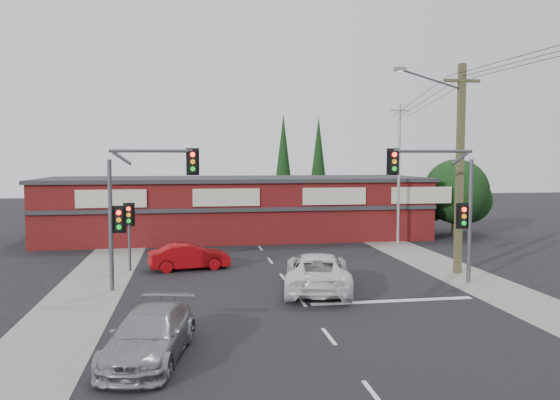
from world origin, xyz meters
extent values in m
plane|color=black|center=(0.00, 0.00, 0.00)|extent=(120.00, 120.00, 0.00)
cube|color=black|center=(0.00, 5.00, 0.01)|extent=(14.00, 70.00, 0.01)
cube|color=gray|center=(-8.50, 5.00, 0.01)|extent=(3.00, 70.00, 0.02)
cube|color=gray|center=(8.50, 5.00, 0.01)|extent=(3.00, 70.00, 0.02)
cube|color=silver|center=(3.50, -1.50, 0.01)|extent=(6.50, 0.35, 0.01)
imported|color=white|center=(1.02, 0.75, 0.79)|extent=(3.74, 6.11, 1.58)
imported|color=gray|center=(-5.35, -6.26, 0.68)|extent=(2.78, 4.97, 1.36)
imported|color=#95090D|center=(-4.31, 5.97, 0.66)|extent=(4.15, 2.01, 1.31)
cube|color=silver|center=(0.00, -9.48, 0.01)|extent=(0.12, 1.60, 0.01)
cube|color=silver|center=(0.00, -5.22, 0.01)|extent=(0.12, 1.60, 0.01)
cube|color=silver|center=(0.00, -0.95, 0.01)|extent=(0.12, 1.60, 0.01)
cube|color=silver|center=(0.00, 3.31, 0.01)|extent=(0.12, 1.60, 0.01)
cube|color=silver|center=(0.00, 7.57, 0.01)|extent=(0.12, 1.60, 0.01)
cube|color=silver|center=(0.00, 11.83, 0.01)|extent=(0.12, 1.60, 0.01)
cube|color=silver|center=(0.00, 16.09, 0.01)|extent=(0.12, 1.60, 0.01)
cube|color=silver|center=(0.00, 20.35, 0.01)|extent=(0.12, 1.60, 0.01)
cube|color=silver|center=(0.00, 24.62, 0.01)|extent=(0.12, 1.60, 0.01)
cube|color=#4E0F10|center=(-1.00, 17.00, 2.00)|extent=(26.00, 8.00, 4.00)
cube|color=#2D2D30|center=(-1.00, 17.00, 4.10)|extent=(26.40, 8.40, 0.25)
cube|color=beige|center=(-9.00, 12.95, 3.10)|extent=(4.20, 0.12, 1.10)
cube|color=beige|center=(-2.00, 12.95, 3.10)|extent=(4.20, 0.12, 1.10)
cube|color=beige|center=(5.00, 12.95, 3.10)|extent=(4.20, 0.12, 1.10)
cube|color=beige|center=(11.00, 12.95, 3.10)|extent=(4.20, 0.12, 1.10)
cube|color=#2D2D30|center=(-1.00, 12.90, 2.30)|extent=(26.00, 0.15, 0.25)
cylinder|color=#2D2116|center=(14.50, 15.00, 0.90)|extent=(0.50, 0.50, 1.80)
sphere|color=black|center=(14.50, 15.00, 3.20)|extent=(4.60, 4.60, 4.60)
sphere|color=black|center=(16.00, 16.00, 2.50)|extent=(3.40, 3.40, 3.40)
sphere|color=black|center=(13.20, 16.40, 2.30)|extent=(2.80, 2.80, 2.80)
cylinder|color=#2D2116|center=(3.50, 24.00, 1.00)|extent=(0.24, 0.24, 2.00)
cone|color=black|center=(3.50, 24.00, 5.50)|extent=(1.80, 1.80, 7.50)
cylinder|color=#2D2116|center=(7.00, 26.00, 1.00)|extent=(0.24, 0.24, 2.00)
cone|color=black|center=(7.00, 26.00, 5.50)|extent=(1.80, 1.80, 7.50)
cylinder|color=#47494C|center=(-7.50, 2.00, 2.75)|extent=(0.18, 0.18, 5.50)
cylinder|color=#47494C|center=(-5.80, 2.00, 5.85)|extent=(3.40, 0.14, 0.14)
cylinder|color=#47494C|center=(-6.99, 2.00, 5.55)|extent=(0.82, 0.14, 0.63)
cube|color=black|center=(-4.10, 2.00, 5.40)|extent=(0.32, 0.22, 0.95)
cube|color=black|center=(-4.10, 2.07, 5.40)|extent=(0.55, 0.04, 1.15)
cylinder|color=#FF0C07|center=(-4.10, 1.87, 5.70)|extent=(0.20, 0.06, 0.20)
cylinder|color=orange|center=(-4.10, 1.87, 5.40)|extent=(0.20, 0.06, 0.20)
cylinder|color=#0CE526|center=(-4.10, 1.87, 5.10)|extent=(0.20, 0.06, 0.20)
cube|color=black|center=(-7.15, 2.00, 3.00)|extent=(0.32, 0.22, 0.95)
cube|color=black|center=(-7.15, 2.07, 3.00)|extent=(0.55, 0.04, 1.15)
cylinder|color=#FF0C07|center=(-7.15, 1.87, 3.30)|extent=(0.20, 0.06, 0.20)
cylinder|color=orange|center=(-7.15, 1.87, 3.00)|extent=(0.20, 0.06, 0.20)
cylinder|color=#0CE526|center=(-7.15, 1.87, 2.70)|extent=(0.20, 0.06, 0.20)
cylinder|color=#47494C|center=(8.00, 1.00, 2.75)|extent=(0.18, 0.18, 5.50)
cylinder|color=#47494C|center=(6.20, 1.00, 5.85)|extent=(3.60, 0.14, 0.14)
cylinder|color=#47494C|center=(7.46, 1.00, 5.55)|extent=(0.82, 0.14, 0.63)
cube|color=black|center=(4.40, 1.00, 5.40)|extent=(0.32, 0.22, 0.95)
cube|color=black|center=(4.40, 1.07, 5.40)|extent=(0.55, 0.04, 1.15)
cylinder|color=#FF0C07|center=(4.40, 0.87, 5.70)|extent=(0.20, 0.06, 0.20)
cylinder|color=orange|center=(4.40, 0.87, 5.40)|extent=(0.20, 0.06, 0.20)
cylinder|color=#0CE526|center=(4.40, 0.87, 5.10)|extent=(0.20, 0.06, 0.20)
cube|color=black|center=(7.65, 1.00, 3.00)|extent=(0.32, 0.22, 0.95)
cube|color=black|center=(7.65, 1.07, 3.00)|extent=(0.55, 0.04, 1.15)
cylinder|color=#FF0C07|center=(7.65, 0.87, 3.30)|extent=(0.20, 0.06, 0.20)
cylinder|color=orange|center=(7.65, 0.87, 3.00)|extent=(0.20, 0.06, 0.20)
cylinder|color=#0CE526|center=(7.65, 0.87, 2.70)|extent=(0.20, 0.06, 0.20)
cylinder|color=#47494C|center=(-7.20, 6.00, 1.50)|extent=(0.12, 0.12, 3.00)
cube|color=black|center=(-7.20, 6.00, 2.80)|extent=(0.32, 0.22, 0.95)
cube|color=black|center=(-7.20, 6.07, 2.80)|extent=(0.55, 0.04, 1.15)
cylinder|color=#FF0C07|center=(-7.20, 5.87, 3.10)|extent=(0.20, 0.06, 0.20)
cylinder|color=orange|center=(-7.20, 5.87, 2.80)|extent=(0.20, 0.06, 0.20)
cylinder|color=#0CE526|center=(-7.20, 5.87, 2.50)|extent=(0.20, 0.06, 0.20)
cube|color=brown|center=(8.50, 3.00, 5.00)|extent=(0.30, 0.30, 10.00)
cube|color=brown|center=(8.50, 3.00, 9.20)|extent=(1.80, 0.14, 0.14)
cylinder|color=#47494C|center=(6.90, 2.85, 9.20)|extent=(3.23, 0.39, 0.89)
cube|color=slate|center=(5.30, 2.70, 9.60)|extent=(0.55, 0.25, 0.18)
cylinder|color=silver|center=(5.30, 2.70, 9.50)|extent=(0.28, 0.28, 0.05)
cylinder|color=gray|center=(9.00, 12.00, 4.50)|extent=(0.16, 0.16, 9.00)
cube|color=gray|center=(9.00, 12.00, 8.60)|extent=(1.20, 0.10, 0.10)
cylinder|color=black|center=(8.15, 7.50, 8.80)|extent=(0.73, 9.01, 1.22)
cylinder|color=black|center=(8.75, 7.50, 8.80)|extent=(0.52, 9.00, 1.22)
cylinder|color=black|center=(9.34, 7.50, 8.80)|extent=(0.31, 9.00, 1.22)
camera|label=1|loc=(-4.16, -21.34, 5.52)|focal=35.00mm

